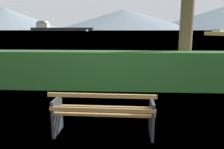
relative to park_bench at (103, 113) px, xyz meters
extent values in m
plane|color=#567A38|center=(0.00, 0.06, -0.43)|extent=(1400.00, 1400.00, 0.00)
plane|color=#7A99A8|center=(0.00, 307.40, -0.43)|extent=(620.00, 620.00, 0.00)
cube|color=#A0703F|center=(0.00, -0.13, 0.02)|extent=(1.83, 0.10, 0.04)
cube|color=#A0703F|center=(0.00, 0.06, 0.02)|extent=(1.83, 0.10, 0.04)
cube|color=#A0703F|center=(0.01, 0.25, 0.02)|extent=(1.83, 0.10, 0.04)
cube|color=#A0703F|center=(0.00, -0.20, 0.14)|extent=(1.82, 0.08, 0.06)
cube|color=#A0703F|center=(-0.01, -0.25, 0.41)|extent=(1.82, 0.08, 0.06)
cube|color=#2D2D33|center=(-0.87, 0.06, -0.09)|extent=(0.06, 0.51, 0.68)
cube|color=#2D2D33|center=(0.87, 0.02, -0.09)|extent=(0.06, 0.51, 0.68)
cube|color=#285B23|center=(0.00, 3.26, 0.18)|extent=(9.35, 0.72, 1.22)
cylinder|color=brown|center=(2.42, 3.93, 1.68)|extent=(0.43, 0.43, 4.22)
cube|color=#232328|center=(-83.61, 295.55, 1.65)|extent=(83.03, 13.88, 4.15)
cube|color=silver|center=(-110.09, 294.92, 7.05)|extent=(15.15, 11.08, 6.65)
cube|color=silver|center=(-110.09, 294.92, 11.41)|extent=(10.71, 12.17, 2.08)
cube|color=gold|center=(29.38, 67.78, 0.12)|extent=(6.67, 8.35, 1.11)
cube|color=silver|center=(29.38, 67.78, 1.09)|extent=(3.26, 3.53, 0.83)
cube|color=silver|center=(-39.25, 229.56, 0.00)|extent=(1.69, 4.97, 0.87)
cube|color=beige|center=(-39.25, 229.56, 0.89)|extent=(1.14, 1.80, 0.90)
cone|color=gray|center=(-316.18, 578.51, 28.35)|extent=(304.47, 304.47, 57.57)
cone|color=gray|center=(0.00, 573.72, 25.52)|extent=(352.76, 352.76, 51.89)
camera|label=1|loc=(0.37, -3.74, 1.48)|focal=35.40mm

